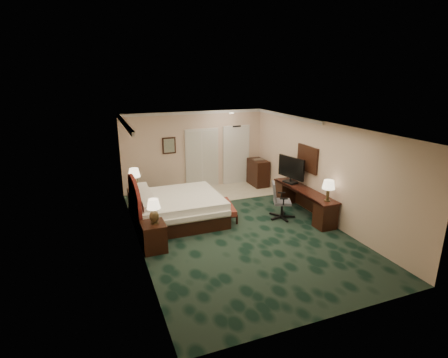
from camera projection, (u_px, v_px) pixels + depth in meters
name	position (u px, v px, depth m)	size (l,w,h in m)	color
floor	(237.00, 229.00, 9.15)	(5.00, 7.50, 0.00)	black
ceiling	(238.00, 126.00, 8.36)	(5.00, 7.50, 0.00)	white
wall_back	(195.00, 151.00, 12.10)	(5.00, 0.00, 2.70)	beige
wall_front	(333.00, 246.00, 5.41)	(5.00, 0.00, 2.70)	beige
wall_left	(136.00, 192.00, 7.89)	(0.00, 7.50, 2.70)	beige
wall_right	(321.00, 170.00, 9.62)	(0.00, 7.50, 2.70)	beige
crown_molding	(238.00, 128.00, 8.38)	(5.00, 7.50, 0.10)	silver
tile_patch	(228.00, 192.00, 12.05)	(3.20, 1.70, 0.01)	beige
headboard	(135.00, 204.00, 8.99)	(0.12, 2.00, 1.40)	#511714
entry_door	(236.00, 155.00, 12.70)	(1.02, 0.06, 2.18)	silver
closet_doors	(202.00, 159.00, 12.24)	(1.20, 0.06, 2.10)	silver
wall_art	(169.00, 146.00, 11.68)	(0.45, 0.06, 0.55)	slate
wall_mirror	(307.00, 159.00, 10.09)	(0.05, 0.95, 0.75)	white
bed	(179.00, 208.00, 9.60)	(2.26, 2.10, 0.72)	white
nightstand_near	(154.00, 237.00, 8.00)	(0.53, 0.60, 0.66)	black
nightstand_far	(138.00, 201.00, 10.29)	(0.51, 0.59, 0.64)	black
lamp_near	(154.00, 211.00, 7.83)	(0.31, 0.31, 0.58)	black
lamp_far	(135.00, 179.00, 10.12)	(0.35, 0.35, 0.66)	black
bed_bench	(225.00, 211.00, 9.81)	(0.42, 1.20, 0.41)	maroon
desk	(303.00, 202.00, 10.06)	(0.55, 2.55, 0.74)	black
tv	(291.00, 170.00, 10.45)	(0.09, 1.04, 0.81)	black
desk_lamp	(328.00, 190.00, 8.99)	(0.33, 0.33, 0.57)	black
desk_chair	(282.00, 200.00, 9.72)	(0.61, 0.57, 1.05)	#4A4956
minibar	(258.00, 173.00, 12.63)	(0.50, 0.90, 0.95)	black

